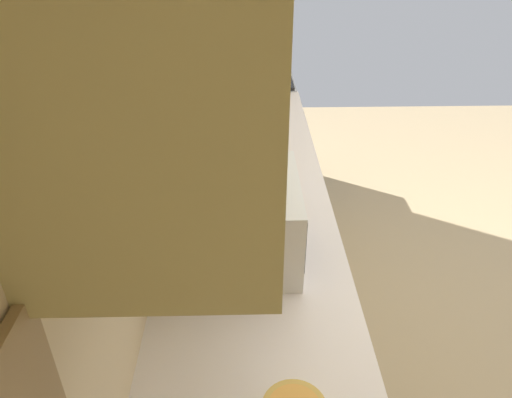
# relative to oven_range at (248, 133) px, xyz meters

# --- Properties ---
(ground_plane) EXTENTS (6.62, 6.62, 0.00)m
(ground_plane) POSITION_rel_oven_range_xyz_m (-1.57, -1.18, -0.47)
(ground_plane) COLOR tan
(wall_back) EXTENTS (4.26, 0.12, 2.79)m
(wall_back) POSITION_rel_oven_range_xyz_m (-1.57, 0.38, 0.92)
(wall_back) COLOR beige
(wall_back) RESTS_ON ground_plane
(counter_run) EXTENTS (3.28, 0.66, 0.92)m
(counter_run) POSITION_rel_oven_range_xyz_m (-1.99, 0.00, -0.01)
(counter_run) COLOR tan
(counter_run) RESTS_ON ground_plane
(oven_range) EXTENTS (0.71, 0.66, 1.10)m
(oven_range) POSITION_rel_oven_range_xyz_m (0.00, 0.00, 0.00)
(oven_range) COLOR #B7BABF
(oven_range) RESTS_ON ground_plane
(microwave) EXTENTS (0.45, 0.37, 0.28)m
(microwave) POSITION_rel_oven_range_xyz_m (-2.02, 0.02, 0.58)
(microwave) COLOR white
(microwave) RESTS_ON counter_run
(kettle) EXTENTS (0.22, 0.16, 0.17)m
(kettle) POSITION_rel_oven_range_xyz_m (-1.58, -0.09, 0.52)
(kettle) COLOR #B7BABF
(kettle) RESTS_ON counter_run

